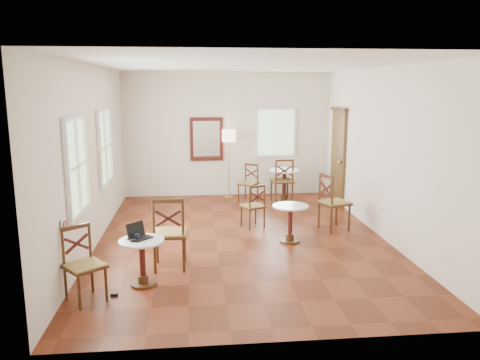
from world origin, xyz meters
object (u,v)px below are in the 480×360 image
(chair_back_b, at_px, (249,183))
(floor_lamp, at_px, (229,140))
(chair_near_b, at_px, (84,264))
(laptop, at_px, (139,234))
(cafe_table_near, at_px, (142,257))
(chair_mid_b, at_px, (333,202))
(chair_near_a, at_px, (169,233))
(navy_mug, at_px, (138,237))
(cafe_table_mid, at_px, (290,219))
(power_adapter, at_px, (114,295))
(mouse, at_px, (133,241))
(chair_back_a, at_px, (282,180))
(water_glass, at_px, (128,236))
(chair_mid_a, at_px, (253,206))
(cafe_table_back, at_px, (284,182))

(chair_back_b, height_order, floor_lamp, floor_lamp)
(chair_near_b, distance_m, laptop, 0.82)
(cafe_table_near, distance_m, chair_mid_b, 3.98)
(floor_lamp, xyz_separation_m, laptop, (-1.61, -4.93, -0.71))
(chair_near_a, height_order, navy_mug, chair_near_a)
(chair_near_b, bearing_deg, laptop, -2.09)
(cafe_table_mid, bearing_deg, power_adapter, -144.56)
(cafe_table_near, bearing_deg, navy_mug, 156.70)
(chair_near_b, distance_m, mouse, 0.69)
(chair_mid_b, relative_size, mouse, 10.59)
(chair_back_a, xyz_separation_m, power_adapter, (-3.09, -4.74, -0.50))
(chair_near_b, xyz_separation_m, laptop, (0.63, 0.48, 0.22))
(chair_near_a, distance_m, chair_near_b, 1.41)
(cafe_table_mid, bearing_deg, cafe_table_near, -145.77)
(chair_back_b, relative_size, laptop, 2.36)
(chair_near_a, distance_m, chair_back_b, 4.38)
(chair_back_b, xyz_separation_m, power_adapter, (-2.33, -4.95, -0.42))
(cafe_table_near, distance_m, water_glass, 0.34)
(chair_mid_a, bearing_deg, cafe_table_near, 30.51)
(chair_mid_b, bearing_deg, cafe_table_near, 105.30)
(chair_near_b, xyz_separation_m, navy_mug, (0.62, 0.42, 0.21))
(chair_back_b, height_order, navy_mug, chair_back_b)
(chair_near_a, xyz_separation_m, navy_mug, (-0.39, -0.56, 0.13))
(chair_near_a, relative_size, chair_back_b, 1.26)
(water_glass, bearing_deg, mouse, -52.42)
(cafe_table_back, bearing_deg, chair_mid_a, -115.84)
(chair_mid_a, distance_m, navy_mug, 3.14)
(navy_mug, bearing_deg, chair_near_b, -146.25)
(chair_mid_b, bearing_deg, cafe_table_back, -7.34)
(chair_mid_a, relative_size, navy_mug, 8.51)
(chair_mid_a, bearing_deg, power_adapter, 29.06)
(chair_near_a, relative_size, chair_mid_b, 1.03)
(cafe_table_near, bearing_deg, chair_mid_a, 54.03)
(mouse, xyz_separation_m, power_adapter, (-0.24, -0.24, -0.64))
(chair_near_a, height_order, mouse, chair_near_a)
(mouse, xyz_separation_m, navy_mug, (0.05, 0.10, 0.02))
(cafe_table_near, relative_size, floor_lamp, 0.39)
(cafe_table_mid, height_order, laptop, laptop)
(laptop, bearing_deg, navy_mug, -141.21)
(cafe_table_back, bearing_deg, floor_lamp, 160.37)
(cafe_table_mid, bearing_deg, cafe_table_back, 80.99)
(cafe_table_back, height_order, chair_back_a, chair_back_a)
(water_glass, bearing_deg, chair_near_b, -140.81)
(chair_back_a, xyz_separation_m, chair_back_b, (-0.76, 0.21, -0.09))
(cafe_table_near, relative_size, navy_mug, 6.43)
(cafe_table_mid, distance_m, power_adapter, 3.33)
(chair_mid_a, distance_m, power_adapter, 3.60)
(cafe_table_mid, relative_size, laptop, 1.77)
(chair_near_a, distance_m, floor_lamp, 4.68)
(water_glass, bearing_deg, laptop, 28.44)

